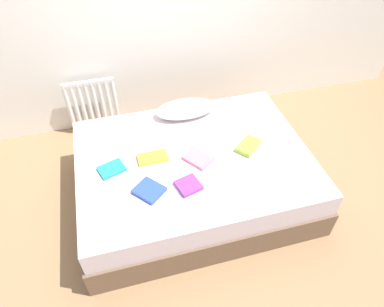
{
  "coord_description": "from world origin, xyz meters",
  "views": [
    {
      "loc": [
        -0.56,
        -2.01,
        2.55
      ],
      "look_at": [
        0.0,
        0.05,
        0.48
      ],
      "focal_mm": 32.28,
      "sensor_mm": 36.0,
      "label": 1
    }
  ],
  "objects": [
    {
      "name": "ground_plane",
      "position": [
        0.0,
        0.0,
        0.0
      ],
      "size": [
        8.0,
        8.0,
        0.0
      ],
      "primitive_type": "plane",
      "color": "#93704C"
    },
    {
      "name": "textbook_purple",
      "position": [
        -0.13,
        -0.32,
        0.52
      ],
      "size": [
        0.21,
        0.21,
        0.03
      ],
      "primitive_type": "cube",
      "rotation": [
        0.0,
        0.0,
        0.28
      ],
      "color": "purple",
      "rests_on": "bed"
    },
    {
      "name": "textbook_yellow",
      "position": [
        -0.34,
        0.05,
        0.52
      ],
      "size": [
        0.25,
        0.13,
        0.03
      ],
      "primitive_type": "cube",
      "rotation": [
        0.0,
        0.0,
        0.01
      ],
      "color": "yellow",
      "rests_on": "bed"
    },
    {
      "name": "bed",
      "position": [
        0.0,
        0.0,
        0.25
      ],
      "size": [
        2.0,
        1.5,
        0.5
      ],
      "color": "brown",
      "rests_on": "ground"
    },
    {
      "name": "textbook_teal",
      "position": [
        -0.69,
        0.02,
        0.51
      ],
      "size": [
        0.24,
        0.21,
        0.02
      ],
      "primitive_type": "cube",
      "rotation": [
        0.0,
        0.0,
        0.33
      ],
      "color": "teal",
      "rests_on": "bed"
    },
    {
      "name": "radiator",
      "position": [
        -0.8,
        1.2,
        0.37
      ],
      "size": [
        0.53,
        0.04,
        0.53
      ],
      "color": "white",
      "rests_on": "ground"
    },
    {
      "name": "textbook_lime",
      "position": [
        0.49,
        -0.03,
        0.52
      ],
      "size": [
        0.27,
        0.26,
        0.04
      ],
      "primitive_type": "cube",
      "rotation": [
        0.0,
        0.0,
        0.69
      ],
      "color": "#8CC638",
      "rests_on": "bed"
    },
    {
      "name": "textbook_blue",
      "position": [
        -0.43,
        -0.29,
        0.52
      ],
      "size": [
        0.27,
        0.28,
        0.03
      ],
      "primitive_type": "cube",
      "rotation": [
        0.0,
        0.0,
        -0.87
      ],
      "color": "#2847B7",
      "rests_on": "bed"
    },
    {
      "name": "pillow",
      "position": [
        0.08,
        0.57,
        0.57
      ],
      "size": [
        0.58,
        0.28,
        0.14
      ],
      "primitive_type": "ellipsoid",
      "color": "white",
      "rests_on": "bed"
    },
    {
      "name": "textbook_pink",
      "position": [
        0.03,
        -0.05,
        0.51
      ],
      "size": [
        0.27,
        0.28,
        0.03
      ],
      "primitive_type": "cube",
      "rotation": [
        0.0,
        0.0,
        -0.95
      ],
      "color": "pink",
      "rests_on": "bed"
    }
  ]
}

